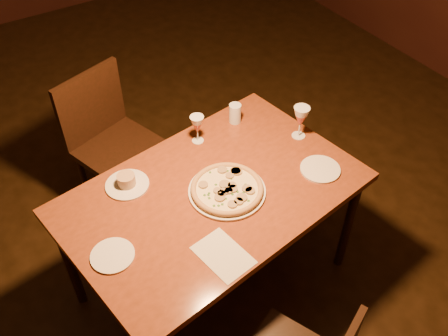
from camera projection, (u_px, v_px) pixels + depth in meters
floor at (165, 262)px, 2.98m from camera, size 7.00×7.00×0.00m
dining_table at (212, 201)px, 2.41m from camera, size 1.51×1.09×0.75m
chair_far at (111, 139)px, 2.98m from camera, size 0.56×0.56×0.93m
pizza_plate at (227, 189)px, 2.35m from camera, size 0.37×0.37×0.04m
ramekin_saucer at (127, 182)px, 2.38m from camera, size 0.21×0.21×0.07m
wine_glass_far at (197, 129)px, 2.58m from camera, size 0.07×0.07×0.16m
wine_glass_right at (300, 122)px, 2.60m from camera, size 0.08×0.08×0.19m
water_tumbler at (235, 113)px, 2.71m from camera, size 0.07×0.07×0.11m
side_plate_left at (113, 256)px, 2.10m from camera, size 0.19×0.19×0.01m
side_plate_near at (320, 169)px, 2.47m from camera, size 0.20×0.20×0.01m
menu_card at (223, 255)px, 2.10m from camera, size 0.20×0.27×0.00m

